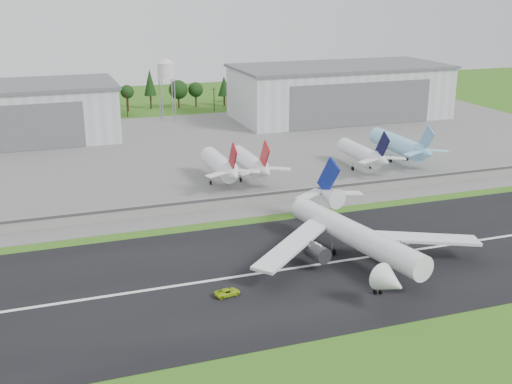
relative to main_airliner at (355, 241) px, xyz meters
name	(u,v)px	position (x,y,z in m)	size (l,w,h in m)	color
ground	(365,278)	(-2.22, -9.57, -4.89)	(600.00, 600.00, 0.00)	#2F5714
runway	(345,261)	(-2.22, 0.43, -4.84)	(320.00, 60.00, 0.10)	black
runway_centerline	(345,260)	(-2.22, 0.43, -4.78)	(220.00, 1.00, 0.02)	white
apron	(216,151)	(-2.22, 110.43, -4.84)	(320.00, 150.00, 0.10)	slate
blast_fence	(276,196)	(-2.22, 45.41, -3.09)	(240.00, 0.61, 3.50)	gray
hangar_east	(340,91)	(72.78, 155.35, 7.73)	(102.00, 47.00, 25.20)	silver
water_tower	(166,68)	(-7.22, 175.43, 19.66)	(8.40, 8.40, 29.40)	#99999E
utility_poles	(172,114)	(-2.22, 190.43, -4.89)	(230.00, 3.00, 12.00)	black
treeline	(166,109)	(-2.22, 205.43, -4.89)	(320.00, 16.00, 22.00)	black
main_airliner	(355,241)	(0.00, 0.00, 0.00)	(56.14, 58.94, 18.17)	white
ground_vehicle	(227,292)	(-33.25, -7.51, -4.04)	(2.50, 5.42, 1.51)	#A0C417
parked_jet_red_a	(222,166)	(-12.37, 67.02, 1.47)	(7.36, 31.29, 16.89)	white
parked_jet_red_b	(252,164)	(-2.20, 66.99, 1.32)	(7.36, 31.29, 16.72)	white
parked_jet_navy	(364,154)	(38.70, 66.96, 1.13)	(7.36, 31.29, 16.52)	white
parked_jet_skyblue	(402,145)	(56.68, 72.03, 1.54)	(7.36, 37.29, 17.00)	#8DD1F5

